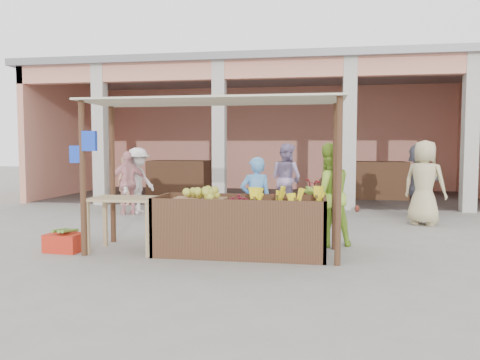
% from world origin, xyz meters
% --- Properties ---
extents(ground, '(60.00, 60.00, 0.00)m').
position_xyz_m(ground, '(0.00, 0.00, 0.00)').
color(ground, slate).
rests_on(ground, ground).
extents(market_building, '(14.40, 6.40, 4.20)m').
position_xyz_m(market_building, '(0.05, 8.93, 2.70)').
color(market_building, tan).
rests_on(market_building, ground).
extents(fruit_stall, '(2.60, 0.95, 0.80)m').
position_xyz_m(fruit_stall, '(0.50, 0.00, 0.40)').
color(fruit_stall, '#503320').
rests_on(fruit_stall, ground).
extents(stall_awning, '(4.09, 1.35, 2.39)m').
position_xyz_m(stall_awning, '(-0.01, 0.06, 1.98)').
color(stall_awning, '#503320').
rests_on(stall_awning, ground).
extents(banana_heap, '(1.04, 0.57, 0.19)m').
position_xyz_m(banana_heap, '(1.17, 0.00, 0.89)').
color(banana_heap, yellow).
rests_on(banana_heap, fruit_stall).
extents(melon_tray, '(0.81, 0.70, 0.21)m').
position_xyz_m(melon_tray, '(-0.17, -0.03, 0.90)').
color(melon_tray, '#9F7352').
rests_on(melon_tray, fruit_stall).
extents(berry_heap, '(0.40, 0.32, 0.13)m').
position_xyz_m(berry_heap, '(0.47, -0.03, 0.86)').
color(berry_heap, maroon).
rests_on(berry_heap, fruit_stall).
extents(side_table, '(1.07, 0.72, 0.87)m').
position_xyz_m(side_table, '(-1.33, -0.09, 0.72)').
color(side_table, tan).
rests_on(side_table, ground).
extents(papaya_pile, '(0.69, 0.39, 0.20)m').
position_xyz_m(papaya_pile, '(-1.33, -0.09, 0.96)').
color(papaya_pile, '#41812A').
rests_on(papaya_pile, side_table).
extents(red_crate, '(0.58, 0.44, 0.29)m').
position_xyz_m(red_crate, '(-2.29, -0.25, 0.14)').
color(red_crate, red).
rests_on(red_crate, ground).
extents(plantain_bundle, '(0.41, 0.29, 0.08)m').
position_xyz_m(plantain_bundle, '(-2.29, -0.25, 0.33)').
color(plantain_bundle, '#578430').
rests_on(plantain_bundle, red_crate).
extents(produce_sacks, '(0.87, 0.54, 0.66)m').
position_xyz_m(produce_sacks, '(2.51, 5.16, 0.33)').
color(produce_sacks, maroon).
rests_on(produce_sacks, ground).
extents(vendor_blue, '(0.71, 0.62, 1.59)m').
position_xyz_m(vendor_blue, '(0.62, 0.91, 0.79)').
color(vendor_blue, '#5A9FE9').
rests_on(vendor_blue, ground).
extents(vendor_green, '(0.99, 0.77, 1.82)m').
position_xyz_m(vendor_green, '(1.84, 0.90, 0.91)').
color(vendor_green, '#90C035').
rests_on(vendor_green, ground).
extents(motorcycle, '(1.45, 2.09, 1.04)m').
position_xyz_m(motorcycle, '(1.11, 2.43, 0.52)').
color(motorcycle, maroon).
rests_on(motorcycle, ground).
extents(shopper_a, '(0.93, 1.27, 1.78)m').
position_xyz_m(shopper_a, '(-2.77, 4.10, 0.89)').
color(shopper_a, white).
rests_on(shopper_a, ground).
extents(shopper_b, '(1.11, 0.93, 1.66)m').
position_xyz_m(shopper_b, '(-2.91, 3.83, 0.83)').
color(shopper_b, pink).
rests_on(shopper_b, ground).
extents(shopper_c, '(1.15, 1.03, 2.00)m').
position_xyz_m(shopper_c, '(3.93, 3.37, 1.00)').
color(shopper_c, tan).
rests_on(shopper_c, ground).
extents(shopper_d, '(0.92, 1.78, 1.84)m').
position_xyz_m(shopper_d, '(4.08, 4.67, 0.92)').
color(shopper_d, '#535563').
rests_on(shopper_d, ground).
extents(shopper_e, '(0.67, 0.61, 1.46)m').
position_xyz_m(shopper_e, '(-3.77, 5.62, 0.73)').
color(shopper_e, tan).
rests_on(shopper_e, ground).
extents(shopper_f, '(1.07, 0.97, 1.92)m').
position_xyz_m(shopper_f, '(0.91, 4.60, 0.96)').
color(shopper_f, '#957FAA').
rests_on(shopper_f, ground).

